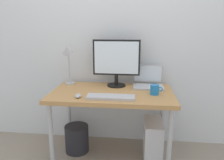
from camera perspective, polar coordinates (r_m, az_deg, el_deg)
ground_plane at (r=2.50m, az=0.00°, el=-19.20°), size 6.00×6.00×0.00m
back_wall at (r=2.49m, az=1.02°, el=12.44°), size 4.40×0.04×2.60m
desk at (r=2.21m, az=0.00°, el=-4.78°), size 1.22×0.69×0.73m
monitor at (r=2.33m, az=1.16°, el=5.14°), size 0.50×0.20×0.50m
laptop at (r=2.39m, az=9.41°, el=-0.33°), size 0.32×0.27×0.23m
desk_lamp at (r=2.43m, az=-11.52°, el=6.15°), size 0.11×0.16×0.45m
keyboard at (r=1.99m, az=-0.33°, el=-4.48°), size 0.44×0.14×0.02m
mouse at (r=2.03m, az=-8.84°, el=-4.10°), size 0.06×0.09×0.03m
coffee_mug at (r=2.12m, az=11.14°, el=-2.47°), size 0.12×0.08×0.10m
computer_tower at (r=2.40m, az=10.62°, el=-15.18°), size 0.18×0.36×0.42m
wastebasket at (r=2.54m, az=-9.18°, el=-14.86°), size 0.26×0.26×0.30m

